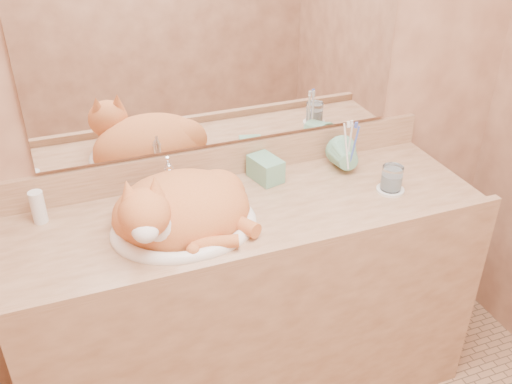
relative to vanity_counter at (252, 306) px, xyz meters
name	(u,v)px	position (x,y,z in m)	size (l,w,h in m)	color
wall_back	(222,70)	(0.00, 0.28, 0.82)	(2.40, 0.02, 2.50)	brown
vanity_counter	(252,306)	(0.00, 0.00, 0.00)	(1.60, 0.55, 0.85)	brown
mirror	(222,29)	(0.00, 0.26, 0.97)	(1.30, 0.02, 0.80)	white
sink_basin	(183,209)	(-0.23, -0.02, 0.50)	(0.46, 0.38, 0.14)	white
faucet	(170,181)	(-0.23, 0.16, 0.50)	(0.04, 0.11, 0.15)	silver
cat	(178,207)	(-0.25, -0.01, 0.50)	(0.45, 0.37, 0.24)	#C05D2C
soap_dispenser	(276,163)	(0.14, 0.12, 0.52)	(0.09, 0.09, 0.19)	#69A886
toothbrush_cup	(349,164)	(0.41, 0.09, 0.48)	(0.12, 0.12, 0.11)	#69A886
toothbrushes	(351,145)	(0.41, 0.09, 0.56)	(0.04, 0.04, 0.23)	white
saucer	(390,190)	(0.50, -0.06, 0.43)	(0.10, 0.10, 0.01)	white
water_glass	(392,178)	(0.50, -0.06, 0.48)	(0.07, 0.07, 0.09)	silver
lotion_bottle	(38,207)	(-0.66, 0.18, 0.48)	(0.05, 0.05, 0.11)	white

